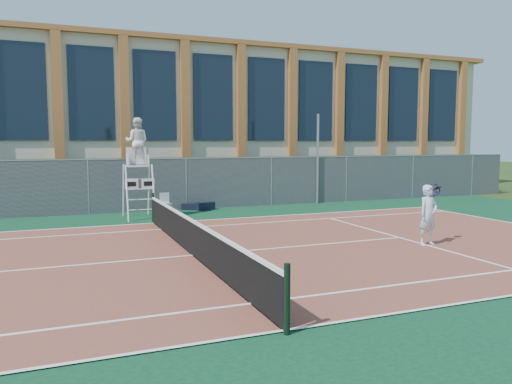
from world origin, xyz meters
name	(u,v)px	position (x,y,z in m)	size (l,w,h in m)	color
ground	(193,256)	(0.00, 0.00, 0.00)	(120.00, 120.00, 0.00)	#233814
apron	(184,249)	(0.00, 1.00, 0.01)	(36.00, 20.00, 0.01)	#0C361F
tennis_court	(193,256)	(0.00, 0.00, 0.02)	(23.77, 10.97, 0.02)	brown
tennis_net	(193,236)	(0.00, 0.00, 0.54)	(0.10, 11.30, 1.10)	black
fence	(139,186)	(0.00, 8.80, 1.10)	(40.00, 0.06, 2.20)	#595E60
hedge	(135,184)	(0.00, 10.00, 1.10)	(40.00, 1.40, 2.20)	black
building	(114,121)	(0.00, 17.95, 4.15)	(45.00, 10.60, 8.22)	beige
steel_pole	(318,159)	(8.34, 8.70, 2.11)	(0.12, 0.12, 4.22)	#9EA0A5
umpire_chair	(137,144)	(-0.30, 7.05, 2.83)	(1.08, 1.66, 3.87)	white
plastic_chair	(165,201)	(0.90, 7.87, 0.50)	(0.45, 0.45, 0.84)	silver
sports_bag_near	(205,206)	(2.69, 8.28, 0.18)	(0.78, 0.31, 0.33)	black
sports_bag_far	(190,207)	(2.09, 8.58, 0.15)	(0.68, 0.30, 0.27)	black
tennis_player	(428,215)	(6.45, -1.16, 0.88)	(0.96, 0.67, 1.71)	silver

